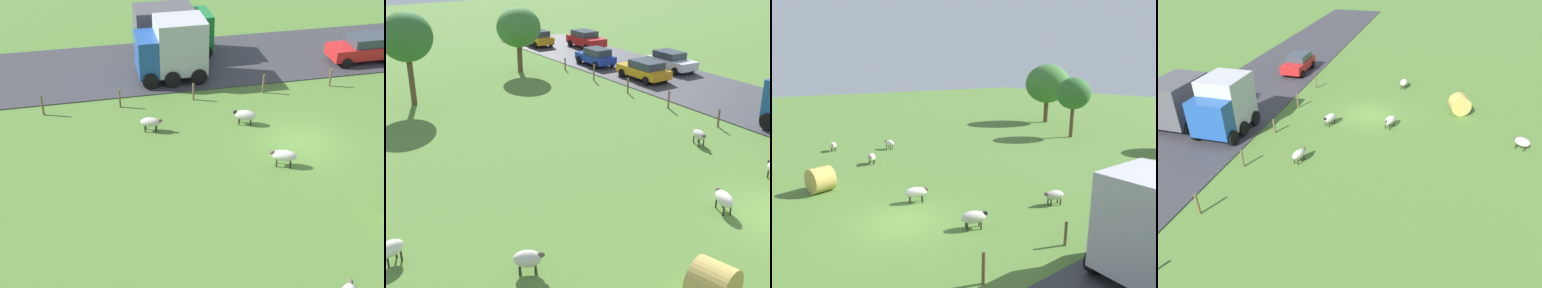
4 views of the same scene
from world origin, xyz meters
The scene contains 17 objects.
sheep_0 centered at (-10.00, 2.37, 0.51)m, with size 1.08×0.93×0.79m.
sheep_2 centered at (-13.55, 5.31, 0.55)m, with size 1.08×0.81×0.82m.
sheep_5 centered at (2.74, 7.18, 0.52)m, with size 0.77×1.18×0.77m.
sheep_7 centered at (-1.68, 1.61, 0.56)m, with size 0.93×1.30×0.83m.
hay_bale_0 centered at (-6.26, -2.01, 0.71)m, with size 1.42×1.42×1.19m, color tan.
tree_1 centered at (2.23, 26.60, 3.58)m, with size 3.52×3.52×5.18m.
tree_2 centered at (-7.71, 22.49, 4.38)m, with size 3.30×3.30×5.99m.
fence_post_3 centered at (5.66, 8.48, 0.54)m, with size 0.12×0.12×1.09m, color brown.
fence_post_4 centered at (5.66, 12.64, 0.59)m, with size 0.12×0.12×1.18m, color brown.
fence_post_5 centered at (5.66, 16.81, 0.55)m, with size 0.12×0.12×1.09m, color brown.
fence_post_6 centered at (5.66, 20.97, 0.63)m, with size 0.12×0.12×1.27m, color brown.
fence_post_7 centered at (5.66, 25.13, 0.50)m, with size 0.12×0.12×1.00m, color brown.
car_0 centered at (8.74, 35.50, 0.87)m, with size 2.00×4.22×1.55m.
car_1 centered at (8.92, 18.90, 0.85)m, with size 2.14×4.42×1.50m.
car_2 centered at (8.63, 24.89, 0.83)m, with size 1.93×3.83×1.48m.
car_4 centered at (12.76, 20.03, 0.86)m, with size 2.06×4.33×1.53m.
car_5 centered at (12.30, 31.85, 0.91)m, with size 2.20×4.44×1.64m.
Camera 2 is at (-16.08, -9.78, 9.94)m, focal length 46.87 mm.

